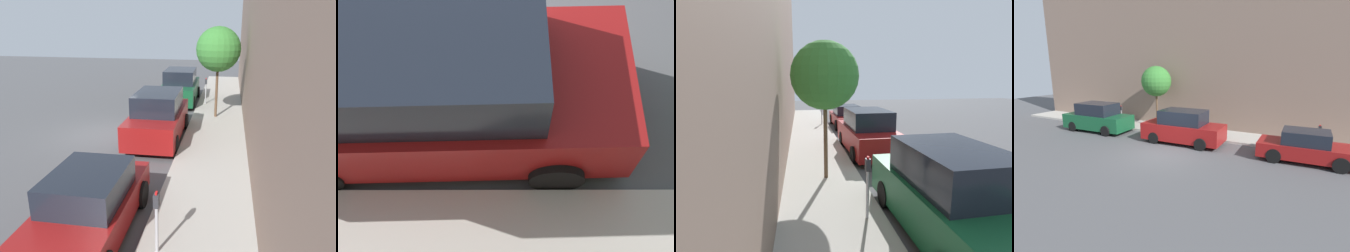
{
  "view_description": "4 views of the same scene",
  "coord_description": "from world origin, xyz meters",
  "views": [
    {
      "loc": [
        5.21,
        -12.7,
        4.67
      ],
      "look_at": [
        3.1,
        -1.37,
        1.0
      ],
      "focal_mm": 35.0,
      "sensor_mm": 36.0,
      "label": 1
    },
    {
      "loc": [
        5.41,
        0.86,
        5.8
      ],
      "look_at": [
        3.02,
        0.87,
        1.0
      ],
      "focal_mm": 50.0,
      "sensor_mm": 36.0,
      "label": 2
    },
    {
      "loc": [
        5.41,
        11.41,
        3.34
      ],
      "look_at": [
        3.28,
        -1.43,
        1.0
      ],
      "focal_mm": 28.0,
      "sensor_mm": 36.0,
      "label": 3
    },
    {
      "loc": [
        -11.09,
        -6.76,
        4.59
      ],
      "look_at": [
        2.51,
        0.13,
        1.0
      ],
      "focal_mm": 28.0,
      "sensor_mm": 36.0,
      "label": 4
    }
  ],
  "objects": [
    {
      "name": "ground_plane",
      "position": [
        0.0,
        0.0,
        0.0
      ],
      "size": [
        60.0,
        60.0,
        0.0
      ],
      "primitive_type": "plane",
      "color": "#515154"
    },
    {
      "name": "parked_suv_third",
      "position": [
        2.35,
        6.68,
        0.93
      ],
      "size": [
        2.08,
        4.85,
        1.98
      ],
      "color": "#14512D",
      "rests_on": "ground_plane"
    },
    {
      "name": "building_facade",
      "position": [
        7.01,
        0.0,
        6.32
      ],
      "size": [
        2.0,
        32.0,
        12.63
      ],
      "color": "#846B5B",
      "rests_on": "ground_plane"
    },
    {
      "name": "parked_suv_second",
      "position": [
        2.43,
        0.0,
        0.93
      ],
      "size": [
        2.08,
        4.84,
        1.98
      ],
      "color": "maroon",
      "rests_on": "ground_plane"
    },
    {
      "name": "street_tree",
      "position": [
        4.65,
        3.24,
        3.44
      ],
      "size": [
        2.11,
        2.11,
        4.35
      ],
      "color": "brown",
      "rests_on": "sidewalk"
    },
    {
      "name": "parking_meter_far",
      "position": [
        3.95,
        5.92,
        1.05
      ],
      "size": [
        0.11,
        0.15,
        1.48
      ],
      "color": "#ADADB2",
      "rests_on": "sidewalk"
    },
    {
      "name": "parked_sedan_nearest",
      "position": [
        2.27,
        -6.68,
        0.72
      ],
      "size": [
        1.92,
        4.53,
        1.54
      ],
      "color": "maroon",
      "rests_on": "ground_plane"
    },
    {
      "name": "sidewalk",
      "position": [
        4.75,
        0.0,
        0.07
      ],
      "size": [
        2.51,
        32.0,
        0.15
      ],
      "color": "#B2ADA3",
      "rests_on": "ground_plane"
    },
    {
      "name": "parking_meter_near",
      "position": [
        3.95,
        -7.19,
        1.0
      ],
      "size": [
        0.11,
        0.15,
        1.38
      ],
      "color": "#ADADB2",
      "rests_on": "sidewalk"
    }
  ]
}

